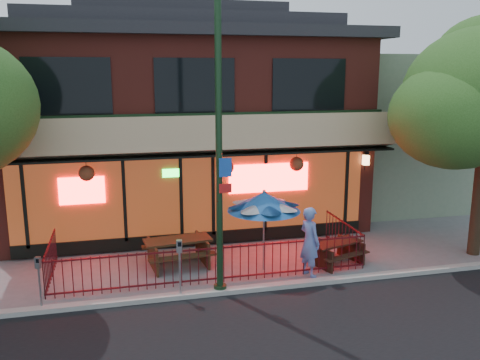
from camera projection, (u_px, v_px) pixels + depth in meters
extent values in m
plane|color=gray|center=(217.00, 286.00, 13.07)|extent=(80.00, 80.00, 0.00)
cube|color=#999993|center=(221.00, 292.00, 12.58)|extent=(80.00, 0.25, 0.12)
cube|color=maroon|center=(180.00, 129.00, 19.23)|extent=(12.00, 8.00, 6.50)
cube|color=#59230F|center=(197.00, 195.00, 15.74)|extent=(11.00, 0.06, 2.60)
cube|color=#FF0C0C|center=(269.00, 178.00, 16.10)|extent=(2.60, 0.04, 0.90)
cube|color=#FF0C0C|center=(82.00, 191.00, 14.81)|extent=(1.30, 0.04, 0.80)
cube|color=tan|center=(198.00, 136.00, 14.89)|extent=(12.20, 1.33, 1.26)
cube|color=black|center=(68.00, 86.00, 14.21)|extent=(2.40, 0.06, 1.60)
cube|color=black|center=(195.00, 85.00, 15.04)|extent=(2.40, 0.06, 1.60)
cube|color=black|center=(309.00, 85.00, 15.87)|extent=(2.40, 0.06, 1.60)
cube|color=black|center=(198.00, 238.00, 16.01)|extent=(11.00, 0.12, 0.40)
cube|color=#FFC672|center=(366.00, 160.00, 16.69)|extent=(0.18, 0.18, 0.32)
cube|color=gray|center=(387.00, 128.00, 21.82)|extent=(6.00, 7.00, 6.00)
cube|color=#470F15|center=(215.00, 248.00, 13.06)|extent=(8.40, 0.04, 0.04)
cube|color=#470F15|center=(216.00, 278.00, 13.23)|extent=(8.40, 0.04, 0.04)
cube|color=#470F15|center=(49.00, 245.00, 13.33)|extent=(0.04, 2.60, 0.04)
cube|color=#470F15|center=(344.00, 223.00, 15.26)|extent=(0.04, 2.60, 0.04)
cylinder|color=#470F15|center=(215.00, 265.00, 13.15)|extent=(0.02, 0.02, 1.00)
cylinder|color=black|center=(219.00, 154.00, 11.95)|extent=(0.16, 0.16, 7.00)
cylinder|color=black|center=(220.00, 289.00, 12.67)|extent=(0.32, 0.32, 0.20)
cube|color=#194CB2|center=(225.00, 168.00, 11.90)|extent=(0.30, 0.02, 0.45)
cube|color=red|center=(225.00, 188.00, 12.01)|extent=(0.30, 0.02, 0.22)
cylinder|color=#34271A|center=(480.00, 181.00, 14.91)|extent=(0.36, 0.36, 4.48)
cube|color=#3D2916|center=(153.00, 256.00, 14.12)|extent=(0.22, 1.34, 0.76)
cube|color=#3D2916|center=(203.00, 250.00, 14.61)|extent=(0.22, 1.34, 0.76)
cube|color=#3D2916|center=(178.00, 240.00, 14.29)|extent=(1.93, 0.99, 0.06)
cube|color=#3D2916|center=(183.00, 257.00, 13.83)|extent=(1.87, 0.51, 0.05)
cube|color=#3D2916|center=(173.00, 244.00, 14.87)|extent=(1.87, 0.51, 0.05)
cube|color=#321B11|center=(319.00, 257.00, 14.23)|extent=(0.39, 1.07, 0.63)
cube|color=#321B11|center=(351.00, 249.00, 14.84)|extent=(0.39, 1.07, 0.63)
cube|color=#321B11|center=(336.00, 242.00, 14.47)|extent=(1.66, 1.08, 0.05)
cube|color=#321B11|center=(347.00, 256.00, 14.13)|extent=(1.53, 0.70, 0.04)
cube|color=#321B11|center=(325.00, 246.00, 14.91)|extent=(1.53, 0.70, 0.04)
cylinder|color=gray|center=(264.00, 233.00, 13.97)|extent=(0.05, 0.05, 2.09)
cone|color=#1C539C|center=(264.00, 201.00, 13.78)|extent=(2.00, 1.99, 0.52)
sphere|color=gray|center=(264.00, 191.00, 13.72)|extent=(0.10, 0.09, 0.09)
imported|color=#5F77BE|center=(310.00, 242.00, 13.55)|extent=(0.66, 0.81, 1.91)
cylinder|color=#95979E|center=(180.00, 275.00, 12.26)|extent=(0.05, 0.05, 1.19)
cube|color=#95979E|center=(179.00, 246.00, 12.10)|extent=(0.15, 0.13, 0.30)
cube|color=black|center=(180.00, 244.00, 12.04)|extent=(0.09, 0.02, 0.11)
cylinder|color=gray|center=(40.00, 289.00, 11.61)|extent=(0.05, 0.05, 1.06)
cube|color=gray|center=(38.00, 263.00, 11.48)|extent=(0.14, 0.13, 0.27)
cube|color=black|center=(37.00, 261.00, 11.42)|extent=(0.07, 0.03, 0.10)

